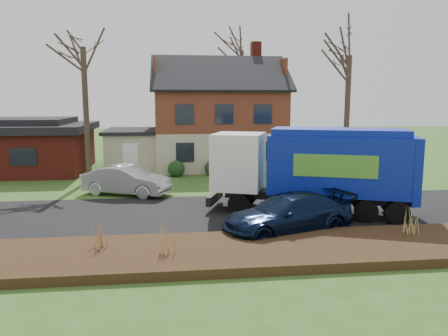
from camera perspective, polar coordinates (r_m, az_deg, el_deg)
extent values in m
plane|color=#32531B|center=(19.17, -2.25, -6.03)|extent=(120.00, 120.00, 0.00)
cube|color=black|center=(19.17, -2.25, -6.00)|extent=(80.00, 7.00, 0.02)
cube|color=#311F10|center=(14.09, -0.47, -10.96)|extent=(80.00, 3.50, 0.30)
cube|color=beige|center=(32.85, -0.78, 2.63)|extent=(9.00, 7.50, 2.70)
cube|color=#5B281A|center=(32.67, -0.79, 7.43)|extent=(9.00, 7.50, 2.80)
cube|color=maroon|center=(34.27, 4.18, 14.78)|extent=(0.70, 0.90, 1.60)
cube|color=beige|center=(32.29, -11.69, 2.24)|extent=(3.50, 5.50, 2.60)
cube|color=black|center=(32.16, -11.77, 4.76)|extent=(3.90, 5.90, 0.24)
cube|color=maroon|center=(33.37, -25.25, 1.96)|extent=(9.00, 7.50, 2.80)
cube|color=black|center=(33.24, -25.43, 4.78)|extent=(9.80, 8.20, 0.50)
cube|color=black|center=(33.21, -25.48, 5.56)|extent=(7.00, 6.00, 0.40)
cylinder|color=black|center=(18.96, 1.98, -4.70)|extent=(1.01, 0.64, 0.96)
cylinder|color=black|center=(20.81, 3.05, -3.48)|extent=(1.01, 0.64, 0.96)
cylinder|color=black|center=(18.67, 18.06, -5.36)|extent=(1.01, 0.64, 0.96)
cylinder|color=black|center=(20.55, 17.65, -4.06)|extent=(1.01, 0.64, 0.96)
cylinder|color=black|center=(18.81, 21.72, -5.45)|extent=(1.01, 0.64, 0.96)
cylinder|color=black|center=(20.67, 20.97, -4.15)|extent=(1.01, 0.64, 0.96)
cube|color=black|center=(19.48, 11.92, -3.60)|extent=(7.82, 3.81, 0.32)
cube|color=white|center=(19.62, 1.91, 0.91)|extent=(2.79, 2.90, 2.49)
cube|color=black|center=(19.82, -0.96, 1.40)|extent=(0.78, 1.93, 0.83)
cube|color=black|center=(20.17, -1.20, -3.79)|extent=(1.02, 2.24, 0.41)
cube|color=#0C1C91|center=(19.23, 14.67, 0.46)|extent=(6.25, 4.19, 2.49)
cube|color=#0C1C91|center=(19.08, 14.83, 4.58)|extent=(5.89, 3.83, 0.28)
cube|color=#0C1C91|center=(19.54, 23.47, -0.13)|extent=(1.12, 2.32, 2.67)
cube|color=#4C922F|center=(18.05, 14.30, 0.24)|extent=(3.12, 1.19, 0.92)
cube|color=#4C922F|center=(20.37, 14.23, 1.20)|extent=(3.12, 1.19, 0.92)
imported|color=#A9ABB0|center=(23.39, -12.61, -1.59)|extent=(4.92, 3.39, 1.54)
imported|color=#0B1733|center=(16.42, 8.34, -5.99)|extent=(5.51, 3.61, 1.48)
cylinder|color=#3D3224|center=(27.61, -17.56, 6.56)|extent=(0.33, 0.33, 8.01)
cylinder|color=#433128|center=(29.72, 15.75, 6.53)|extent=(0.35, 0.35, 7.76)
cylinder|color=#403026|center=(39.54, 2.31, 8.40)|extent=(0.35, 0.35, 9.21)
cone|color=#A37648|center=(14.43, -15.97, -8.07)|extent=(0.05, 0.05, 1.02)
cone|color=#A37648|center=(14.46, -16.64, -8.07)|extent=(0.05, 0.05, 1.02)
cone|color=#A37648|center=(14.41, -15.30, -8.07)|extent=(0.05, 0.05, 1.02)
cone|color=#A37648|center=(14.56, -15.89, -7.92)|extent=(0.05, 0.05, 1.02)
cone|color=#A37648|center=(14.31, -16.06, -8.23)|extent=(0.05, 0.05, 1.02)
cone|color=tan|center=(13.48, -7.47, -9.05)|extent=(0.04, 0.04, 1.00)
cone|color=tan|center=(13.48, -8.15, -9.06)|extent=(0.04, 0.04, 1.00)
cone|color=tan|center=(13.48, -6.80, -9.04)|extent=(0.04, 0.04, 1.00)
cone|color=tan|center=(13.60, -7.47, -8.89)|extent=(0.04, 0.04, 1.00)
cone|color=tan|center=(13.36, -7.48, -9.21)|extent=(0.04, 0.04, 1.00)
cone|color=tan|center=(16.66, 23.33, -6.34)|extent=(0.04, 0.04, 0.93)
cone|color=tan|center=(16.58, 22.83, -6.38)|extent=(0.04, 0.04, 0.93)
cone|color=tan|center=(16.74, 23.82, -6.30)|extent=(0.04, 0.04, 0.93)
cone|color=tan|center=(16.77, 23.10, -6.23)|extent=(0.04, 0.04, 0.93)
cone|color=tan|center=(16.55, 23.56, -6.45)|extent=(0.04, 0.04, 0.93)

